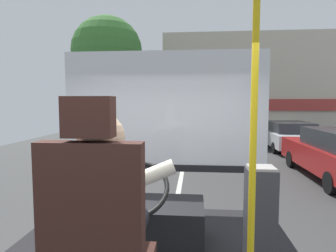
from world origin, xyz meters
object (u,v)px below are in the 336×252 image
at_px(steering_console, 144,222).
at_px(parked_car_white, 288,135).
at_px(handrail_pole, 253,150).
at_px(bus_driver, 106,206).
at_px(fare_box, 260,217).

relative_size(steering_console, parked_car_white, 0.26).
xyz_separation_m(steering_console, parked_car_white, (4.65, 10.89, -0.39)).
bearing_deg(handrail_pole, steering_console, 139.69).
distance_m(steering_console, parked_car_white, 11.84).
bearing_deg(steering_console, bus_driver, -90.00).
bearing_deg(bus_driver, fare_box, 40.46).
distance_m(steering_console, fare_box, 1.03).
relative_size(bus_driver, handrail_pole, 0.38).
xyz_separation_m(bus_driver, fare_box, (0.99, 0.84, -0.37)).
xyz_separation_m(bus_driver, handrail_pole, (0.83, 0.39, 0.25)).
xyz_separation_m(steering_console, handrail_pole, (0.83, -0.70, 0.80)).
height_order(handrail_pole, parked_car_white, handrail_pole).
distance_m(bus_driver, fare_box, 1.35).
relative_size(steering_console, handrail_pole, 0.53).
distance_m(bus_driver, handrail_pole, 0.95).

